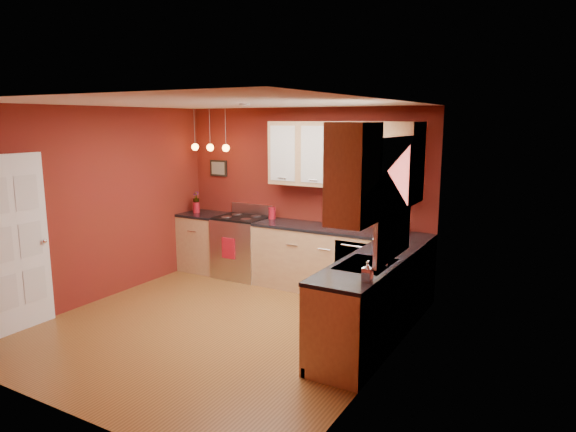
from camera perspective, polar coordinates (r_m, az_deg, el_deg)
The scene contains 27 objects.
floor at distance 6.28m, azimuth -7.60°, elevation -12.10°, with size 4.20×4.20×0.00m, color brown.
ceiling at distance 5.80m, azimuth -8.24°, elevation 12.32°, with size 4.00×4.20×0.02m, color white.
wall_back at distance 7.65m, azimuth 1.71°, elevation 2.21°, with size 4.00×0.02×2.60m, color maroon.
wall_front at distance 4.48m, azimuth -24.55°, elevation -4.80°, with size 4.00×0.02×2.60m, color maroon.
wall_left at distance 7.29m, azimuth -20.48°, elevation 1.12°, with size 0.02×4.20×2.60m, color maroon.
wall_right at distance 4.97m, azimuth 10.73°, elevation -2.56°, with size 0.02×4.20×2.60m, color maroon.
base_cabinets_back_left at distance 8.47m, azimuth -9.21°, elevation -2.96°, with size 0.70×0.60×0.90m, color tan.
base_cabinets_back_right at distance 7.25m, azimuth 5.67°, elevation -5.18°, with size 2.54×0.60×0.90m, color tan.
base_cabinets_right at distance 5.71m, azimuth 9.06°, elevation -9.65°, with size 0.60×2.10×0.90m, color tan.
counter_back_left at distance 8.37m, azimuth -9.30°, elevation 0.17°, with size 0.70×0.62×0.04m, color black.
counter_back_right at distance 7.14m, azimuth 5.74°, elevation -1.55°, with size 2.54×0.62×0.04m, color black.
counter_right at distance 5.57m, azimuth 9.20°, elevation -5.11°, with size 0.62×2.10×0.04m, color black.
gas_range at distance 8.03m, azimuth -5.14°, elevation -3.38°, with size 0.76×0.64×1.11m.
dishwasher_front at distance 6.86m, azimuth 7.51°, elevation -6.15°, with size 0.60×0.02×0.80m, color #B2B2B7.
sink at distance 5.44m, azimuth 8.66°, elevation -5.54°, with size 0.50×0.70×0.33m.
window at distance 5.19m, azimuth 11.70°, elevation 2.32°, with size 0.06×1.02×1.22m.
door_left_wall at distance 6.63m, azimuth -28.10°, elevation -2.78°, with size 0.12×0.82×2.05m.
upper_cabinets_back at distance 7.16m, azimuth 5.35°, elevation 6.83°, with size 2.00×0.35×0.90m, color tan.
upper_cabinets_right at distance 5.23m, azimuth 10.33°, elevation 5.32°, with size 0.35×1.95×0.90m, color tan.
wall_picture at distance 8.43m, azimuth -7.72°, elevation 5.29°, with size 0.32×0.03×0.26m, color black.
pendant_lights at distance 8.08m, azimuth -8.64°, elevation 7.59°, with size 0.71×0.11×0.66m.
red_canister at distance 7.78m, azimuth -1.79°, elevation 0.32°, with size 0.12×0.12×0.17m.
red_vase at distance 8.45m, azimuth -10.15°, elevation 0.95°, with size 0.11×0.11×0.17m, color #A81220.
flowers at distance 8.42m, azimuth -10.19°, elevation 2.03°, with size 0.11×0.11×0.19m, color #A81220.
coffee_maker at distance 6.87m, azimuth 11.35°, elevation -1.03°, with size 0.19×0.19×0.25m.
soap_pump at distance 4.83m, azimuth 8.82°, elevation -6.09°, with size 0.09×0.09×0.20m, color silver.
dish_towel at distance 7.77m, azimuth -6.65°, elevation -3.59°, with size 0.23×0.02×0.32m, color #A81220.
Camera 1 is at (3.55, -4.59, 2.41)m, focal length 32.00 mm.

